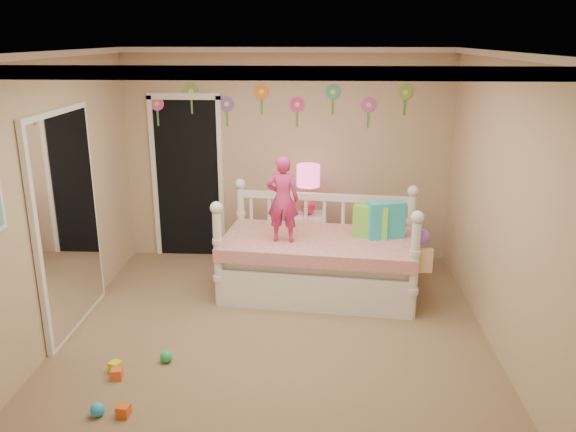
# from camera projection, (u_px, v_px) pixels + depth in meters

# --- Properties ---
(floor) EXTENTS (4.00, 4.50, 0.01)m
(floor) POSITION_uv_depth(u_px,v_px,m) (274.00, 343.00, 5.37)
(floor) COLOR #7F684C
(floor) RESTS_ON ground
(ceiling) EXTENTS (4.00, 4.50, 0.01)m
(ceiling) POSITION_uv_depth(u_px,v_px,m) (271.00, 52.00, 4.60)
(ceiling) COLOR white
(ceiling) RESTS_ON floor
(back_wall) EXTENTS (4.00, 0.01, 2.60)m
(back_wall) POSITION_uv_depth(u_px,v_px,m) (287.00, 157.00, 7.13)
(back_wall) COLOR tan
(back_wall) RESTS_ON floor
(left_wall) EXTENTS (0.01, 4.50, 2.60)m
(left_wall) POSITION_uv_depth(u_px,v_px,m) (46.00, 205.00, 5.09)
(left_wall) COLOR tan
(left_wall) RESTS_ON floor
(right_wall) EXTENTS (0.01, 4.50, 2.60)m
(right_wall) POSITION_uv_depth(u_px,v_px,m) (509.00, 212.00, 4.88)
(right_wall) COLOR tan
(right_wall) RESTS_ON floor
(crown_molding) EXTENTS (4.00, 4.50, 0.06)m
(crown_molding) POSITION_uv_depth(u_px,v_px,m) (271.00, 56.00, 4.61)
(crown_molding) COLOR white
(crown_molding) RESTS_ON ceiling
(daybed) EXTENTS (2.22, 1.36, 1.14)m
(daybed) POSITION_uv_depth(u_px,v_px,m) (319.00, 243.00, 6.29)
(daybed) COLOR white
(daybed) RESTS_ON floor
(pillow_turquoise) EXTENTS (0.42, 0.24, 0.40)m
(pillow_turquoise) POSITION_uv_depth(u_px,v_px,m) (386.00, 220.00, 6.21)
(pillow_turquoise) COLOR #29C6CF
(pillow_turquoise) RESTS_ON daybed
(pillow_lime) EXTENTS (0.39, 0.21, 0.35)m
(pillow_lime) POSITION_uv_depth(u_px,v_px,m) (371.00, 222.00, 6.23)
(pillow_lime) COLOR #7AE245
(pillow_lime) RESTS_ON daybed
(child) EXTENTS (0.35, 0.24, 0.92)m
(child) POSITION_uv_depth(u_px,v_px,m) (283.00, 199.00, 6.03)
(child) COLOR #CF2F70
(child) RESTS_ON daybed
(nightstand) EXTENTS (0.45, 0.37, 0.68)m
(nightstand) POSITION_uv_depth(u_px,v_px,m) (308.00, 241.00, 7.06)
(nightstand) COLOR white
(nightstand) RESTS_ON floor
(table_lamp) EXTENTS (0.28, 0.28, 0.61)m
(table_lamp) POSITION_uv_depth(u_px,v_px,m) (308.00, 182.00, 6.84)
(table_lamp) COLOR #E81F5D
(table_lamp) RESTS_ON nightstand
(closet_doorway) EXTENTS (0.90, 0.04, 2.07)m
(closet_doorway) POSITION_uv_depth(u_px,v_px,m) (188.00, 177.00, 7.26)
(closet_doorway) COLOR black
(closet_doorway) RESTS_ON back_wall
(flower_decals) EXTENTS (3.40, 0.02, 0.50)m
(flower_decals) POSITION_uv_depth(u_px,v_px,m) (279.00, 104.00, 6.93)
(flower_decals) COLOR #B2668C
(flower_decals) RESTS_ON back_wall
(mirror_closet) EXTENTS (0.07, 1.30, 2.10)m
(mirror_closet) POSITION_uv_depth(u_px,v_px,m) (68.00, 222.00, 5.44)
(mirror_closet) COLOR white
(mirror_closet) RESTS_ON left_wall
(hanging_bag) EXTENTS (0.20, 0.16, 0.36)m
(hanging_bag) POSITION_uv_depth(u_px,v_px,m) (421.00, 252.00, 5.68)
(hanging_bag) COLOR beige
(hanging_bag) RESTS_ON daybed
(toy_scatter) EXTENTS (1.05, 1.44, 0.11)m
(toy_scatter) POSITION_uv_depth(u_px,v_px,m) (108.00, 381.00, 4.69)
(toy_scatter) COLOR #996666
(toy_scatter) RESTS_ON floor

